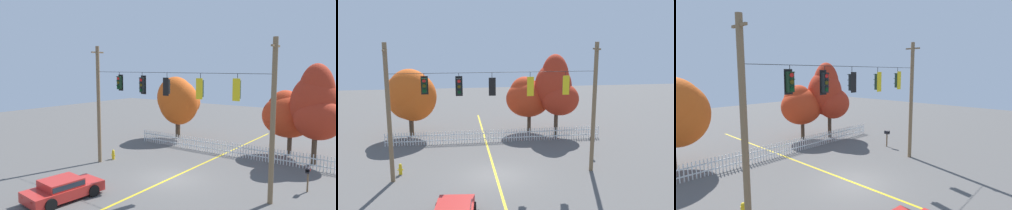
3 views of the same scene
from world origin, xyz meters
The scene contains 16 objects.
ground centered at (0.00, 0.00, 0.00)m, with size 80.00×80.00×0.00m, color #565451.
lane_centerline_stripe centered at (0.00, 0.00, 0.00)m, with size 0.16×36.00×0.01m, color gold.
signal_support_span centered at (0.00, 0.00, 4.39)m, with size 13.27×1.10×8.62m.
traffic_signal_southbound_primary centered at (-4.32, 0.01, 6.03)m, with size 0.43×0.38×1.30m.
traffic_signal_northbound_secondary centered at (-2.24, 0.01, 5.94)m, with size 0.43×0.38×1.44m.
traffic_signal_westbound_side centered at (-0.21, -0.01, 5.90)m, with size 0.43×0.38×1.43m.
traffic_signal_eastbound_side centered at (2.20, -0.01, 5.87)m, with size 0.43×0.38×1.51m.
traffic_signal_northbound_primary centered at (4.51, -0.01, 5.90)m, with size 0.43×0.38×1.48m.
white_picket_fence centered at (0.86, 7.39, 0.56)m, with size 18.50×0.06×1.11m.
autumn_maple_near_fence centered at (-6.70, 10.31, 4.01)m, with size 4.10×4.17×6.17m.
autumn_maple_mid centered at (-6.15, 10.26, 3.67)m, with size 4.02×3.99×5.87m.
autumn_oak_far_east centered at (4.15, 10.35, 3.33)m, with size 4.15×3.46×5.26m.
autumn_maple_far_west centered at (6.54, 9.13, 4.31)m, with size 3.88×3.83×7.39m.
parked_car centered at (-2.73, -6.06, 0.60)m, with size 2.34×4.28×1.15m.
fire_hydrant centered at (-6.20, 1.10, 0.37)m, with size 0.38×0.22×0.75m.
roadside_mailbox centered at (7.67, 2.85, 1.18)m, with size 0.25×0.44×1.45m.
Camera 1 is at (12.13, -16.72, 7.13)m, focal length 35.71 mm.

